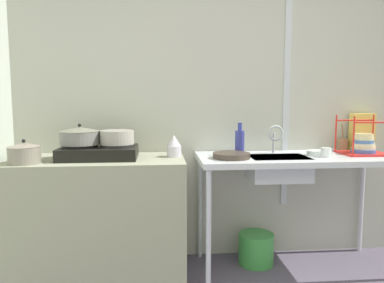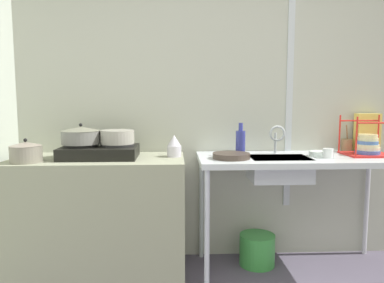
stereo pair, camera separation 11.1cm
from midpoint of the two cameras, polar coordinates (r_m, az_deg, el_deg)
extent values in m
cube|color=#B7B9A7|center=(3.04, 7.84, 8.28)|extent=(4.46, 0.10, 2.73)
cube|color=silver|center=(3.07, 13.42, 10.70)|extent=(0.05, 0.01, 2.19)
cube|color=gray|center=(2.79, -15.26, -11.27)|extent=(1.21, 0.59, 0.86)
cube|color=silver|center=(2.81, 14.54, -2.54)|extent=(1.43, 0.59, 0.04)
cylinder|color=silver|center=(2.52, 1.27, -13.43)|extent=(0.04, 0.04, 0.82)
cylinder|color=silver|center=(3.01, 0.16, -10.11)|extent=(0.04, 0.04, 0.82)
cylinder|color=silver|center=(3.41, 23.75, -8.68)|extent=(0.04, 0.04, 0.82)
cube|color=black|center=(2.68, -15.27, -1.67)|extent=(0.53, 0.36, 0.08)
cylinder|color=black|center=(2.70, -17.95, -0.63)|extent=(0.23, 0.23, 0.02)
cylinder|color=black|center=(2.66, -12.61, -0.58)|extent=(0.23, 0.23, 0.02)
cylinder|color=slate|center=(2.69, -17.99, 0.55)|extent=(0.27, 0.27, 0.09)
cone|color=slate|center=(2.69, -18.04, 1.84)|extent=(0.27, 0.27, 0.03)
sphere|color=black|center=(2.69, -18.06, 2.40)|extent=(0.02, 0.02, 0.02)
cylinder|color=#9C988B|center=(2.65, -12.64, 0.64)|extent=(0.24, 0.24, 0.10)
cylinder|color=gray|center=(2.65, -25.49, -1.89)|extent=(0.20, 0.20, 0.11)
cone|color=gray|center=(2.64, -25.56, -0.44)|extent=(0.21, 0.21, 0.02)
sphere|color=black|center=(2.63, -25.59, 0.08)|extent=(0.02, 0.02, 0.02)
cylinder|color=silver|center=(2.68, -3.98, -1.52)|extent=(0.10, 0.10, 0.08)
cone|color=silver|center=(2.67, -3.99, 0.16)|extent=(0.10, 0.10, 0.08)
cube|color=silver|center=(2.75, 12.00, -4.04)|extent=(0.42, 0.30, 0.17)
cylinder|color=silver|center=(2.90, 11.34, -0.20)|extent=(0.02, 0.02, 0.16)
torus|color=silver|center=(2.84, 11.67, 1.27)|extent=(0.12, 0.02, 0.12)
cylinder|color=#3E332B|center=(2.61, 4.86, -2.17)|extent=(0.26, 0.26, 0.04)
cylinder|color=red|center=(2.86, 22.59, 0.66)|extent=(0.01, 0.01, 0.29)
cylinder|color=red|center=(3.09, 20.30, 1.18)|extent=(0.01, 0.01, 0.29)
cylinder|color=red|center=(3.24, 25.19, 1.18)|extent=(0.01, 0.01, 0.29)
cylinder|color=red|center=(2.92, 25.34, 2.67)|extent=(0.31, 0.01, 0.01)
cylinder|color=red|center=(3.16, 22.88, 3.03)|extent=(0.31, 0.01, 0.01)
cube|color=red|center=(3.06, 23.85, -1.67)|extent=(0.33, 0.29, 0.01)
cylinder|color=#4361B0|center=(3.05, 23.90, -1.33)|extent=(0.18, 0.18, 0.03)
cylinder|color=beige|center=(3.06, 23.96, -0.89)|extent=(0.17, 0.17, 0.03)
cylinder|color=beige|center=(3.05, 23.95, -0.50)|extent=(0.16, 0.16, 0.03)
cylinder|color=#466DA9|center=(3.05, 23.91, -0.03)|extent=(0.15, 0.15, 0.03)
cylinder|color=beige|center=(3.05, 23.97, 0.42)|extent=(0.14, 0.14, 0.03)
cylinder|color=beige|center=(3.05, 23.99, 0.87)|extent=(0.13, 0.13, 0.03)
cylinder|color=silver|center=(2.81, 18.88, -1.60)|extent=(0.08, 0.08, 0.07)
cylinder|color=white|center=(2.87, 17.69, -1.68)|extent=(0.15, 0.15, 0.04)
cylinder|color=navy|center=(2.76, 6.20, -0.21)|extent=(0.07, 0.07, 0.18)
cylinder|color=navy|center=(2.75, 6.23, 2.28)|extent=(0.03, 0.03, 0.06)
cube|color=#E2C652|center=(3.27, 23.81, 1.37)|extent=(0.20, 0.09, 0.30)
cylinder|color=olive|center=(3.20, 21.21, -0.44)|extent=(0.08, 0.08, 0.10)
cylinder|color=olive|center=(3.20, 21.26, 0.88)|extent=(0.05, 0.05, 0.18)
cylinder|color=green|center=(3.01, 8.73, -15.99)|extent=(0.27, 0.27, 0.24)
camera|label=1|loc=(0.06, -91.21, -0.14)|focal=34.67mm
camera|label=2|loc=(0.06, 88.79, 0.14)|focal=34.67mm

